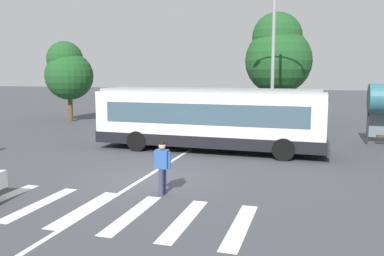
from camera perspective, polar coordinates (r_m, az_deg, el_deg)
ground_plane at (r=14.76m, az=-6.29°, el=-7.31°), size 160.00×160.00×0.00m
city_transit_bus at (r=19.83m, az=2.39°, el=1.30°), size 11.28×2.78×3.06m
pedestrian_crossing_street at (r=12.80m, az=-4.20°, el=-5.18°), size 0.58×0.37×1.72m
parked_car_charcoal at (r=28.93m, az=-0.51°, el=1.74°), size 2.31×4.68×1.35m
parked_car_blue at (r=28.85m, az=4.72°, el=1.70°), size 1.96×4.54×1.35m
parked_car_black at (r=27.69m, az=10.00°, el=1.35°), size 2.06×4.59×1.35m
twin_arm_street_lamp at (r=24.08m, az=11.42°, el=12.47°), size 4.05×0.32×9.64m
background_tree_left at (r=33.41m, az=-17.08°, el=7.66°), size 3.73×3.73×6.26m
background_tree_right at (r=32.02m, az=12.01°, el=10.15°), size 5.06×5.06×8.38m
crosswalk_painted_stripes at (r=11.75m, az=-11.74°, el=-11.43°), size 7.89×3.23×0.01m
lane_center_line at (r=16.64m, az=-4.30°, el=-5.53°), size 0.16×24.00×0.01m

